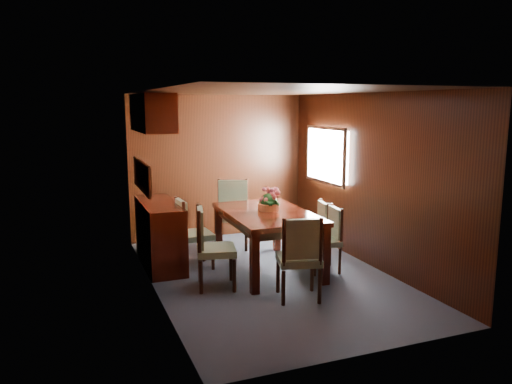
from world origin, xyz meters
name	(u,v)px	position (x,y,z in m)	size (l,w,h in m)	color
ground	(269,276)	(0.00, 0.00, 0.00)	(4.50, 4.50, 0.00)	#393F4E
room_shell	(253,151)	(-0.10, 0.33, 1.63)	(3.06, 4.52, 2.41)	black
sideboard	(160,234)	(-1.25, 1.00, 0.45)	(0.48, 1.40, 0.90)	black
dining_table	(267,220)	(0.08, 0.28, 0.70)	(1.12, 1.75, 0.81)	black
chair_left_near	(210,243)	(-0.84, -0.10, 0.56)	(0.56, 0.58, 1.02)	black
chair_left_far	(189,230)	(-0.90, 0.72, 0.55)	(0.47, 0.49, 0.98)	black
chair_right_near	(328,235)	(0.83, -0.07, 0.49)	(0.46, 0.48, 0.89)	black
chair_right_far	(317,227)	(0.94, 0.47, 0.48)	(0.46, 0.47, 0.86)	black
chair_head	(300,254)	(0.00, -0.89, 0.56)	(0.58, 0.57, 1.01)	black
chair_foot	(233,210)	(0.01, 1.54, 0.60)	(0.65, 0.64, 1.07)	black
flower_centerpiece	(269,199)	(0.14, 0.37, 0.96)	(0.32, 0.32, 0.32)	#BE6C3A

